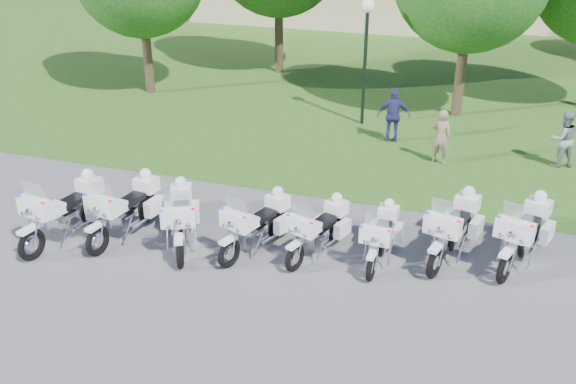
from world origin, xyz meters
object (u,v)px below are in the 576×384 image
(motorcycle_4, at_px, (319,228))
(motorcycle_1, at_px, (126,207))
(bystander_b, at_px, (563,139))
(motorcycle_2, at_px, (181,217))
(motorcycle_5, at_px, (381,235))
(motorcycle_7, at_px, (525,232))
(motorcycle_0, at_px, (66,209))
(motorcycle_6, at_px, (454,227))
(bystander_c, at_px, (394,116))
(bystander_a, at_px, (441,137))
(lamp_post, at_px, (366,31))
(motorcycle_3, at_px, (258,223))

(motorcycle_4, bearing_deg, motorcycle_1, 25.69)
(motorcycle_1, distance_m, bystander_b, 12.38)
(motorcycle_2, relative_size, motorcycle_5, 1.07)
(motorcycle_7, bearing_deg, motorcycle_0, 30.88)
(motorcycle_1, relative_size, motorcycle_2, 1.11)
(motorcycle_0, relative_size, motorcycle_4, 1.21)
(motorcycle_6, bearing_deg, bystander_b, -97.54)
(motorcycle_0, distance_m, motorcycle_4, 5.83)
(motorcycle_7, relative_size, bystander_c, 1.40)
(motorcycle_5, bearing_deg, motorcycle_4, 8.73)
(motorcycle_2, relative_size, bystander_b, 1.35)
(motorcycle_0, height_order, bystander_b, motorcycle_0)
(motorcycle_7, distance_m, bystander_a, 5.57)
(motorcycle_7, distance_m, lamp_post, 9.70)
(motorcycle_0, xyz_separation_m, motorcycle_4, (5.71, 1.18, -0.11))
(motorcycle_4, height_order, bystander_a, bystander_a)
(bystander_c, bearing_deg, motorcycle_7, 109.73)
(motorcycle_6, relative_size, motorcycle_7, 1.01)
(motorcycle_4, height_order, lamp_post, lamp_post)
(motorcycle_1, xyz_separation_m, bystander_b, (9.79, 7.58, 0.14))
(motorcycle_3, height_order, motorcycle_4, motorcycle_3)
(bystander_a, bearing_deg, lamp_post, -27.79)
(motorcycle_3, xyz_separation_m, bystander_a, (3.30, 6.38, 0.17))
(motorcycle_7, distance_m, bystander_b, 6.01)
(bystander_c, bearing_deg, motorcycle_2, 54.81)
(motorcycle_6, height_order, bystander_b, motorcycle_6)
(motorcycle_5, xyz_separation_m, bystander_b, (3.96, 6.81, 0.24))
(bystander_a, relative_size, bystander_c, 0.93)
(motorcycle_5, height_order, lamp_post, lamp_post)
(bystander_b, relative_size, bystander_c, 0.96)
(motorcycle_1, xyz_separation_m, motorcycle_2, (1.40, 0.01, -0.02))
(motorcycle_0, height_order, motorcycle_4, motorcycle_0)
(bystander_a, distance_m, bystander_c, 2.08)
(motorcycle_3, height_order, bystander_a, bystander_a)
(motorcycle_3, height_order, motorcycle_7, motorcycle_7)
(bystander_b, bearing_deg, bystander_c, -30.81)
(motorcycle_0, height_order, lamp_post, lamp_post)
(motorcycle_6, relative_size, bystander_c, 1.41)
(motorcycle_1, distance_m, motorcycle_6, 7.43)
(motorcycle_7, xyz_separation_m, bystander_c, (-3.96, 6.36, 0.16))
(bystander_a, xyz_separation_m, bystander_c, (-1.63, 1.30, 0.06))
(motorcycle_6, xyz_separation_m, bystander_c, (-2.50, 6.59, 0.17))
(motorcycle_5, xyz_separation_m, bystander_c, (-1.03, 7.24, 0.28))
(motorcycle_3, distance_m, motorcycle_7, 5.78)
(motorcycle_4, bearing_deg, motorcycle_7, -148.10)
(motorcycle_5, xyz_separation_m, motorcycle_7, (2.93, 0.89, 0.12))
(motorcycle_4, height_order, motorcycle_6, motorcycle_6)
(motorcycle_0, bearing_deg, lamp_post, -106.50)
(motorcycle_2, xyz_separation_m, bystander_a, (5.03, 6.71, 0.14))
(lamp_post, distance_m, bystander_c, 2.99)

